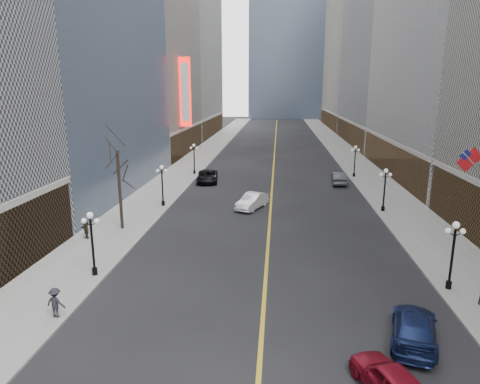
% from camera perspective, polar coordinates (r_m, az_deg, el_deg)
% --- Properties ---
extents(sidewalk_east, '(6.00, 230.00, 0.15)m').
position_cam_1_polar(sidewalk_east, '(68.90, 16.19, 2.57)').
color(sidewalk_east, gray).
rests_on(sidewalk_east, ground).
extents(sidewalk_west, '(6.00, 230.00, 0.15)m').
position_cam_1_polar(sidewalk_west, '(69.16, -7.24, 3.05)').
color(sidewalk_west, gray).
rests_on(sidewalk_west, ground).
extents(lane_line, '(0.25, 200.00, 0.02)m').
position_cam_1_polar(lane_line, '(77.45, 4.55, 4.20)').
color(lane_line, gold).
rests_on(lane_line, ground).
extents(bldg_east_c, '(26.60, 40.60, 48.80)m').
position_cam_1_polar(bldg_east_c, '(107.11, 22.14, 18.89)').
color(bldg_east_c, gray).
rests_on(bldg_east_c, ground).
extents(bldg_east_d, '(26.60, 46.60, 62.80)m').
position_cam_1_polar(bldg_east_d, '(149.46, 17.44, 20.20)').
color(bldg_east_d, '#ADA590').
rests_on(bldg_east_d, ground).
extents(bldg_west_c, '(26.60, 30.60, 50.80)m').
position_cam_1_polar(bldg_west_c, '(89.68, -15.97, 21.19)').
color(bldg_west_c, '#ADA590').
rests_on(bldg_west_c, ground).
extents(streetlamp_east_1, '(1.26, 0.44, 4.52)m').
position_cam_1_polar(streetlamp_east_1, '(30.30, 26.55, -6.74)').
color(streetlamp_east_1, black).
rests_on(streetlamp_east_1, sidewalk_east).
extents(streetlamp_east_2, '(1.26, 0.44, 4.52)m').
position_cam_1_polar(streetlamp_east_2, '(46.82, 18.75, 0.85)').
color(streetlamp_east_2, black).
rests_on(streetlamp_east_2, sidewalk_east).
extents(streetlamp_east_3, '(1.26, 0.44, 4.52)m').
position_cam_1_polar(streetlamp_east_3, '(64.15, 15.08, 4.41)').
color(streetlamp_east_3, black).
rests_on(streetlamp_east_3, sidewalk_east).
extents(streetlamp_west_1, '(1.26, 0.44, 4.52)m').
position_cam_1_polar(streetlamp_west_1, '(30.80, -19.16, -5.70)').
color(streetlamp_west_1, black).
rests_on(streetlamp_west_1, sidewalk_west).
extents(streetlamp_west_2, '(1.26, 0.44, 4.52)m').
position_cam_1_polar(streetlamp_west_2, '(47.15, -10.34, 1.44)').
color(streetlamp_west_2, black).
rests_on(streetlamp_west_2, sidewalk_west).
extents(streetlamp_west_3, '(1.26, 0.44, 4.52)m').
position_cam_1_polar(streetlamp_west_3, '(64.38, -6.14, 4.84)').
color(streetlamp_west_3, black).
rests_on(streetlamp_west_3, sidewalk_west).
extents(flag_5, '(2.87, 0.12, 2.87)m').
position_cam_1_polar(flag_5, '(36.88, 28.51, 3.55)').
color(flag_5, '#B2B2B7').
rests_on(flag_5, ground).
extents(theatre_marquee, '(2.00, 0.55, 12.00)m').
position_cam_1_polar(theatre_marquee, '(78.17, -7.31, 13.06)').
color(theatre_marquee, red).
rests_on(theatre_marquee, ground).
extents(tree_west_far, '(3.60, 3.60, 7.92)m').
position_cam_1_polar(tree_west_far, '(39.59, -15.96, 3.74)').
color(tree_west_far, '#2D231C').
rests_on(tree_west_far, sidewalk_west).
extents(car_nb_mid, '(3.54, 5.27, 1.64)m').
position_cam_1_polar(car_nb_mid, '(46.29, 1.64, -1.21)').
color(car_nb_mid, white).
rests_on(car_nb_mid, ground).
extents(car_nb_far, '(3.45, 6.24, 1.65)m').
position_cam_1_polar(car_nb_far, '(59.41, -4.37, 2.10)').
color(car_nb_far, black).
rests_on(car_nb_far, ground).
extents(car_sb_near, '(3.60, 5.78, 1.56)m').
position_cam_1_polar(car_sb_near, '(24.66, 22.20, -16.39)').
color(car_sb_near, navy).
rests_on(car_sb_near, ground).
extents(car_sb_mid, '(3.28, 4.87, 1.54)m').
position_cam_1_polar(car_sb_mid, '(20.60, 19.49, -22.68)').
color(car_sb_mid, maroon).
rests_on(car_sb_mid, ground).
extents(car_sb_far, '(2.06, 5.16, 1.67)m').
position_cam_1_polar(car_sb_far, '(59.59, 13.05, 1.83)').
color(car_sb_far, '#454A4C').
rests_on(car_sb_far, ground).
extents(ped_west_walk, '(1.19, 0.64, 1.75)m').
position_cam_1_polar(ped_west_walk, '(26.82, -23.38, -13.38)').
color(ped_west_walk, '#212129').
rests_on(ped_west_walk, sidewalk_west).
extents(ped_west_far, '(1.33, 1.30, 1.55)m').
position_cam_1_polar(ped_west_far, '(39.08, -19.85, -4.73)').
color(ped_west_far, '#332B1C').
rests_on(ped_west_far, sidewalk_west).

